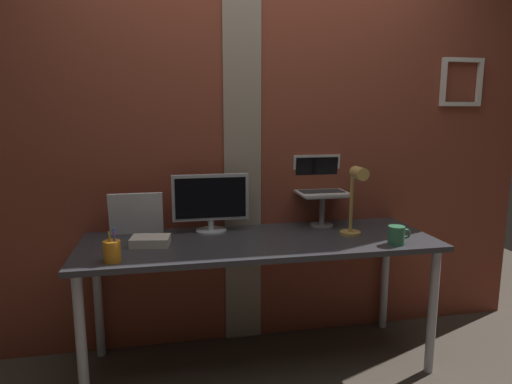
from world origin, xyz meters
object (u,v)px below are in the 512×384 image
at_px(laptop, 319,182).
at_px(desk_lamp, 356,193).
at_px(pen_cup, 112,251).
at_px(coffee_mug, 397,235).
at_px(monitor, 211,200).
at_px(whiteboard_panel, 136,214).

xyz_separation_m(laptop, desk_lamp, (0.10, -0.33, -0.01)).
bearing_deg(pen_cup, coffee_mug, 0.00).
height_order(monitor, coffee_mug, monitor).
relative_size(monitor, laptop, 1.45).
distance_m(laptop, desk_lamp, 0.35).
relative_size(whiteboard_panel, coffee_mug, 2.36).
bearing_deg(coffee_mug, whiteboard_panel, 160.93).
height_order(whiteboard_panel, pen_cup, whiteboard_panel).
bearing_deg(whiteboard_panel, pen_cup, -100.10).
bearing_deg(pen_cup, desk_lamp, 8.07).
bearing_deg(desk_lamp, monitor, 161.15).
distance_m(laptop, pen_cup, 1.32).
bearing_deg(pen_cup, laptop, 23.25).
bearing_deg(laptop, coffee_mug, -63.37).
bearing_deg(coffee_mug, monitor, 154.49).
xyz_separation_m(laptop, coffee_mug, (0.26, -0.52, -0.21)).
height_order(monitor, whiteboard_panel, monitor).
bearing_deg(desk_lamp, coffee_mug, -48.60).
xyz_separation_m(whiteboard_panel, desk_lamp, (1.21, -0.29, 0.13)).
height_order(whiteboard_panel, desk_lamp, desk_lamp).
xyz_separation_m(monitor, coffee_mug, (0.95, -0.45, -0.14)).
relative_size(desk_lamp, pen_cup, 2.40).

